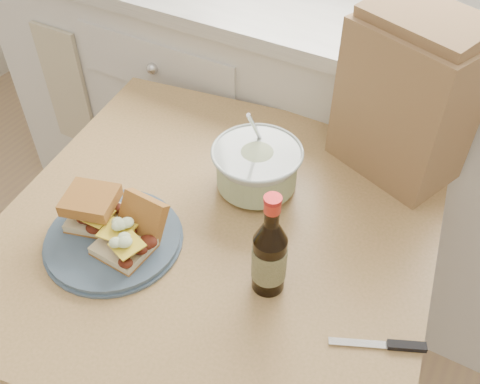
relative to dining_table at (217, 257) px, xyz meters
The scene contains 9 objects.
cabinet_run 0.76m from the dining_table, 88.75° to the left, with size 2.50×0.64×0.94m.
dining_table is the anchor object (origin of this frame).
plate 0.24m from the dining_table, 136.95° to the right, with size 0.27×0.27×0.02m, color #465B71.
sandwich_left 0.30m from the dining_table, 148.54° to the right, with size 0.12×0.12×0.07m.
sandwich_right 0.24m from the dining_table, 127.86° to the right, with size 0.11×0.14×0.09m.
coleslaw_bowl 0.22m from the dining_table, 83.14° to the left, with size 0.20×0.20×0.20m.
beer_bottle 0.27m from the dining_table, 26.35° to the right, with size 0.06×0.06×0.23m.
knife 0.44m from the dining_table, 12.34° to the right, with size 0.16×0.08×0.01m.
paper_bag 0.53m from the dining_table, 55.72° to the left, with size 0.26×0.17×0.34m, color #956948.
Camera 1 is at (0.41, 0.32, 1.57)m, focal length 40.00 mm.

